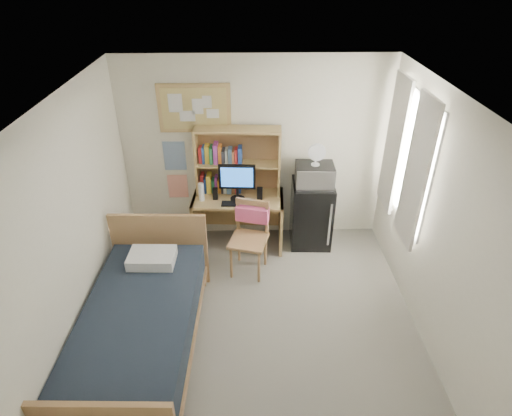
{
  "coord_description": "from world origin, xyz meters",
  "views": [
    {
      "loc": [
        -0.1,
        -3.3,
        3.68
      ],
      "look_at": [
        -0.0,
        1.2,
        0.94
      ],
      "focal_mm": 30.0,
      "sensor_mm": 36.0,
      "label": 1
    }
  ],
  "objects_px": {
    "bed": "(141,332)",
    "microwave": "(314,175)",
    "bulletin_board": "(194,108)",
    "speaker_right": "(260,194)",
    "monitor": "(237,182)",
    "desk_chair": "(248,240)",
    "desk_fan": "(316,155)",
    "speaker_left": "(215,194)",
    "desk": "(239,221)",
    "mini_fridge": "(311,214)"
  },
  "relations": [
    {
      "from": "desk_chair",
      "to": "mini_fridge",
      "type": "height_order",
      "value": "desk_chair"
    },
    {
      "from": "bulletin_board",
      "to": "monitor",
      "type": "height_order",
      "value": "bulletin_board"
    },
    {
      "from": "bed",
      "to": "microwave",
      "type": "bearing_deg",
      "value": 46.08
    },
    {
      "from": "bulletin_board",
      "to": "microwave",
      "type": "relative_size",
      "value": 1.87
    },
    {
      "from": "desk_chair",
      "to": "monitor",
      "type": "xyz_separation_m",
      "value": [
        -0.14,
        0.56,
        0.53
      ]
    },
    {
      "from": "speaker_right",
      "to": "microwave",
      "type": "xyz_separation_m",
      "value": [
        0.73,
        0.09,
        0.23
      ]
    },
    {
      "from": "bulletin_board",
      "to": "speaker_right",
      "type": "relative_size",
      "value": 5.23
    },
    {
      "from": "speaker_right",
      "to": "microwave",
      "type": "relative_size",
      "value": 0.36
    },
    {
      "from": "monitor",
      "to": "speaker_left",
      "type": "xyz_separation_m",
      "value": [
        -0.3,
        0.02,
        -0.18
      ]
    },
    {
      "from": "bed",
      "to": "speaker_left",
      "type": "height_order",
      "value": "speaker_left"
    },
    {
      "from": "desk_fan",
      "to": "speaker_right",
      "type": "bearing_deg",
      "value": -171.08
    },
    {
      "from": "speaker_left",
      "to": "bed",
      "type": "bearing_deg",
      "value": -106.4
    },
    {
      "from": "microwave",
      "to": "bulletin_board",
      "type": "bearing_deg",
      "value": 171.27
    },
    {
      "from": "speaker_left",
      "to": "speaker_right",
      "type": "bearing_deg",
      "value": -0.0
    },
    {
      "from": "monitor",
      "to": "desk",
      "type": "bearing_deg",
      "value": 90.0
    },
    {
      "from": "monitor",
      "to": "desk_chair",
      "type": "bearing_deg",
      "value": -72.84
    },
    {
      "from": "microwave",
      "to": "desk",
      "type": "bearing_deg",
      "value": -177.25
    },
    {
      "from": "mini_fridge",
      "to": "speaker_left",
      "type": "relative_size",
      "value": 5.94
    },
    {
      "from": "monitor",
      "to": "microwave",
      "type": "relative_size",
      "value": 1.02
    },
    {
      "from": "speaker_left",
      "to": "desk_fan",
      "type": "height_order",
      "value": "desk_fan"
    },
    {
      "from": "desk",
      "to": "desk_chair",
      "type": "distance_m",
      "value": 0.65
    },
    {
      "from": "desk",
      "to": "speaker_right",
      "type": "relative_size",
      "value": 6.88
    },
    {
      "from": "mini_fridge",
      "to": "bed",
      "type": "xyz_separation_m",
      "value": [
        -2.01,
        -1.98,
        -0.17
      ]
    },
    {
      "from": "monitor",
      "to": "desk_fan",
      "type": "xyz_separation_m",
      "value": [
        1.03,
        0.07,
        0.35
      ]
    },
    {
      "from": "speaker_right",
      "to": "speaker_left",
      "type": "bearing_deg",
      "value": 180.0
    },
    {
      "from": "mini_fridge",
      "to": "microwave",
      "type": "relative_size",
      "value": 1.89
    },
    {
      "from": "bulletin_board",
      "to": "desk_chair",
      "type": "distance_m",
      "value": 1.84
    },
    {
      "from": "monitor",
      "to": "bed",
      "type": "bearing_deg",
      "value": -114.16
    },
    {
      "from": "desk_chair",
      "to": "speaker_left",
      "type": "xyz_separation_m",
      "value": [
        -0.44,
        0.58,
        0.36
      ]
    },
    {
      "from": "monitor",
      "to": "mini_fridge",
      "type": "bearing_deg",
      "value": 8.14
    },
    {
      "from": "desk_fan",
      "to": "desk",
      "type": "bearing_deg",
      "value": -177.25
    },
    {
      "from": "mini_fridge",
      "to": "speaker_left",
      "type": "xyz_separation_m",
      "value": [
        -1.33,
        -0.07,
        0.38
      ]
    },
    {
      "from": "desk_chair",
      "to": "microwave",
      "type": "distance_m",
      "value": 1.25
    },
    {
      "from": "desk",
      "to": "bed",
      "type": "xyz_separation_m",
      "value": [
        -0.98,
        -1.95,
        -0.08
      ]
    },
    {
      "from": "speaker_left",
      "to": "microwave",
      "type": "xyz_separation_m",
      "value": [
        1.33,
        0.05,
        0.24
      ]
    },
    {
      "from": "monitor",
      "to": "speaker_right",
      "type": "bearing_deg",
      "value": -0.0
    },
    {
      "from": "bed",
      "to": "desk_fan",
      "type": "relative_size",
      "value": 7.87
    },
    {
      "from": "desk_chair",
      "to": "bulletin_board",
      "type": "bearing_deg",
      "value": 141.18
    },
    {
      "from": "microwave",
      "to": "bed",
      "type": "bearing_deg",
      "value": -133.49
    },
    {
      "from": "desk",
      "to": "speaker_right",
      "type": "bearing_deg",
      "value": -11.31
    },
    {
      "from": "desk_chair",
      "to": "speaker_left",
      "type": "distance_m",
      "value": 0.81
    },
    {
      "from": "speaker_right",
      "to": "desk_fan",
      "type": "bearing_deg",
      "value": 9.9
    },
    {
      "from": "desk_chair",
      "to": "speaker_left",
      "type": "relative_size",
      "value": 6.19
    },
    {
      "from": "monitor",
      "to": "desk_fan",
      "type": "distance_m",
      "value": 1.09
    },
    {
      "from": "speaker_left",
      "to": "microwave",
      "type": "relative_size",
      "value": 0.32
    },
    {
      "from": "mini_fridge",
      "to": "bed",
      "type": "height_order",
      "value": "mini_fridge"
    },
    {
      "from": "desk_chair",
      "to": "desk_fan",
      "type": "relative_size",
      "value": 3.48
    },
    {
      "from": "bulletin_board",
      "to": "desk_chair",
      "type": "relative_size",
      "value": 0.95
    },
    {
      "from": "desk_chair",
      "to": "desk",
      "type": "bearing_deg",
      "value": 117.64
    },
    {
      "from": "desk",
      "to": "desk_chair",
      "type": "xyz_separation_m",
      "value": [
        0.14,
        -0.62,
        0.11
      ]
    }
  ]
}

